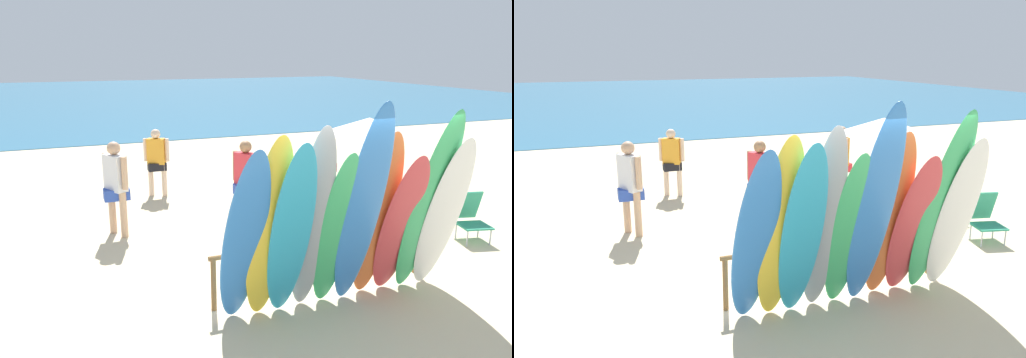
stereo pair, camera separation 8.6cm
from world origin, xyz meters
TOP-DOWN VIEW (x-y plane):
  - ground at (0.00, 14.00)m, footprint 60.00×60.00m
  - ocean_water at (0.00, 32.66)m, footprint 60.00×40.00m
  - surfboard_rack at (0.00, 0.00)m, footprint 3.25×0.07m
  - surfboard_blue_0 at (-1.37, -0.61)m, footprint 0.58×0.90m
  - surfboard_yellow_1 at (-1.07, -0.61)m, footprint 0.53×0.78m
  - surfboard_teal_2 at (-0.83, -0.69)m, footprint 0.57×0.93m
  - surfboard_grey_3 at (-0.50, -0.59)m, footprint 0.55×0.83m
  - surfboard_green_4 at (-0.16, -0.57)m, footprint 0.49×0.72m
  - surfboard_blue_5 at (0.14, -0.67)m, footprint 0.54×0.86m
  - surfboard_orange_6 at (0.47, -0.52)m, footprint 0.55×0.69m
  - surfboard_red_7 at (0.80, -0.57)m, footprint 0.59×0.77m
  - surfboard_green_8 at (1.15, -0.66)m, footprint 0.65×0.89m
  - surfboard_white_9 at (1.42, -0.65)m, footprint 0.59×0.79m
  - beachgoer_by_water at (-0.06, 2.85)m, footprint 0.43×0.57m
  - beachgoer_photographing at (2.22, 3.93)m, footprint 0.43×0.62m
  - beachgoer_strolling at (-1.19, 5.56)m, footprint 0.53×0.35m
  - beachgoer_near_rack at (-2.35, 3.28)m, footprint 0.44×0.58m
  - beach_chair_red at (3.33, 1.92)m, footprint 0.62×0.73m
  - beach_chair_blue at (3.36, 0.82)m, footprint 0.64×0.74m
  - beach_chair_striped at (3.31, 3.09)m, footprint 0.57×0.75m
  - beach_umbrella at (2.29, 2.45)m, footprint 1.71×1.71m

SIDE VIEW (x-z plane):
  - ground at x=0.00m, z-range 0.00..0.00m
  - ocean_water at x=0.00m, z-range 0.00..0.02m
  - beach_chair_striped at x=3.31m, z-range 0.02..0.83m
  - beach_chair_blue at x=3.36m, z-range 0.02..0.85m
  - beach_chair_red at x=3.33m, z-range 0.02..0.85m
  - surfboard_rack at x=0.00m, z-range 0.21..0.95m
  - beachgoer_strolling at x=-1.19m, z-range 0.12..1.65m
  - beachgoer_photographing at x=2.22m, z-range 0.12..1.76m
  - beachgoer_by_water at x=-0.06m, z-range 0.12..1.76m
  - beachgoer_near_rack at x=-2.35m, z-range 0.13..1.83m
  - surfboard_red_7 at x=0.80m, z-range 0.00..2.03m
  - surfboard_green_4 at x=-0.16m, z-range 0.00..2.13m
  - surfboard_white_9 at x=1.42m, z-range 0.00..2.22m
  - surfboard_blue_0 at x=-1.37m, z-range 0.00..2.27m
  - surfboard_orange_6 at x=0.47m, z-range 0.00..2.32m
  - surfboard_teal_2 at x=-0.83m, z-range 0.00..2.32m
  - surfboard_yellow_1 at x=-1.07m, z-range 0.00..2.39m
  - surfboard_grey_3 at x=-0.50m, z-range 0.00..2.46m
  - surfboard_green_8 at x=1.15m, z-range 0.00..2.57m
  - surfboard_blue_5 at x=0.14m, z-range 0.00..2.71m
  - beach_umbrella at x=2.29m, z-range 0.84..2.84m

